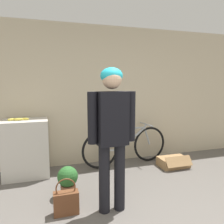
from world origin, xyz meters
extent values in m
cube|color=beige|center=(0.00, 2.80, 1.30)|extent=(8.00, 0.06, 2.60)
cube|color=white|center=(0.55, 2.77, 0.35)|extent=(0.08, 0.01, 0.12)
cube|color=beige|center=(-1.20, 2.50, 0.47)|extent=(0.72, 0.51, 0.95)
cylinder|color=black|center=(-0.23, 1.12, 0.41)|extent=(0.13, 0.13, 0.83)
cylinder|color=black|center=(-0.04, 1.12, 0.41)|extent=(0.13, 0.13, 0.83)
cube|color=black|center=(-0.14, 1.12, 1.14)|extent=(0.37, 0.25, 0.62)
cylinder|color=black|center=(-0.37, 1.12, 1.15)|extent=(0.11, 0.11, 0.59)
cylinder|color=black|center=(0.09, 1.12, 1.15)|extent=(0.11, 0.11, 0.59)
sphere|color=#DBB28E|center=(-0.14, 1.12, 1.59)|extent=(0.22, 0.22, 0.22)
ellipsoid|color=#23B7CC|center=(-0.14, 1.14, 1.63)|extent=(0.26, 0.24, 0.19)
torus|color=black|center=(0.04, 2.43, 0.34)|extent=(0.69, 0.11, 0.69)
torus|color=black|center=(1.07, 2.53, 0.34)|extent=(0.69, 0.11, 0.69)
cylinder|color=#999EA3|center=(0.24, 2.45, 0.32)|extent=(0.40, 0.07, 0.09)
cylinder|color=#999EA3|center=(0.18, 2.44, 0.52)|extent=(0.32, 0.06, 0.38)
cylinder|color=#999EA3|center=(0.38, 2.46, 0.50)|extent=(0.14, 0.05, 0.42)
cylinder|color=#999EA3|center=(0.69, 2.49, 0.49)|extent=(0.54, 0.09, 0.43)
cylinder|color=#999EA3|center=(0.64, 2.49, 0.70)|extent=(0.62, 0.09, 0.05)
cylinder|color=#999EA3|center=(1.01, 2.52, 0.52)|extent=(0.16, 0.05, 0.36)
cylinder|color=#999EA3|center=(0.97, 2.52, 0.72)|extent=(0.07, 0.04, 0.08)
cylinder|color=#999EA3|center=(0.99, 2.52, 0.75)|extent=(0.07, 0.46, 0.02)
ellipsoid|color=black|center=(0.33, 2.46, 0.72)|extent=(0.23, 0.10, 0.05)
ellipsoid|color=#EAD64C|center=(-1.29, 2.46, 0.97)|extent=(0.15, 0.04, 0.04)
ellipsoid|color=#EAD64C|center=(-1.39, 2.48, 0.97)|extent=(0.14, 0.09, 0.04)
ellipsoid|color=#EAD64C|center=(-1.19, 2.48, 0.97)|extent=(0.14, 0.09, 0.04)
sphere|color=brown|center=(-1.44, 2.49, 0.97)|extent=(0.02, 0.02, 0.02)
cube|color=brown|center=(-0.68, 1.21, 0.14)|extent=(0.29, 0.13, 0.27)
torus|color=brown|center=(-0.68, 1.21, 0.32)|extent=(0.24, 0.02, 0.24)
cube|color=#A87F51|center=(1.37, 2.14, 0.08)|extent=(0.53, 0.35, 0.17)
cube|color=#A87F51|center=(1.37, 1.96, 0.16)|extent=(0.50, 0.13, 0.16)
cylinder|color=brown|center=(-0.62, 1.61, 0.08)|extent=(0.20, 0.20, 0.16)
sphere|color=#2D6B2D|center=(-0.62, 1.61, 0.28)|extent=(0.28, 0.28, 0.28)
camera|label=1|loc=(-0.87, -1.26, 1.55)|focal=35.00mm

